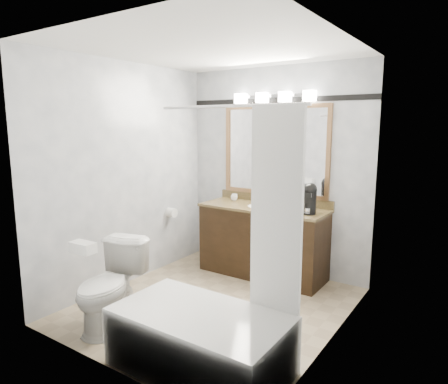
% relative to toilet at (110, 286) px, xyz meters
% --- Properties ---
extents(room, '(2.42, 2.62, 2.52)m').
position_rel_toilet_xyz_m(room, '(0.53, 0.86, 0.87)').
color(room, tan).
rests_on(room, ground).
extents(vanity, '(1.53, 0.58, 0.97)m').
position_rel_toilet_xyz_m(vanity, '(0.53, 1.88, 0.06)').
color(vanity, black).
rests_on(vanity, ground).
extents(mirror, '(1.40, 0.04, 1.10)m').
position_rel_toilet_xyz_m(mirror, '(0.53, 2.14, 1.12)').
color(mirror, '#956943').
rests_on(mirror, room).
extents(vanity_light_bar, '(1.02, 0.14, 0.12)m').
position_rel_toilet_xyz_m(vanity_light_bar, '(0.53, 2.09, 1.75)').
color(vanity_light_bar, silver).
rests_on(vanity_light_bar, room).
extents(accent_stripe, '(2.40, 0.01, 0.06)m').
position_rel_toilet_xyz_m(accent_stripe, '(0.53, 2.16, 1.72)').
color(accent_stripe, black).
rests_on(accent_stripe, room).
extents(bathtub, '(1.30, 0.75, 1.96)m').
position_rel_toilet_xyz_m(bathtub, '(1.09, -0.04, -0.10)').
color(bathtub, white).
rests_on(bathtub, ground).
extents(tp_roll, '(0.11, 0.12, 0.12)m').
position_rel_toilet_xyz_m(tp_roll, '(-0.61, 1.53, 0.32)').
color(tp_roll, white).
rests_on(tp_roll, room).
extents(toilet, '(0.62, 0.84, 0.77)m').
position_rel_toilet_xyz_m(toilet, '(0.00, 0.00, 0.00)').
color(toilet, white).
rests_on(toilet, ground).
extents(tissue_box, '(0.23, 0.13, 0.09)m').
position_rel_toilet_xyz_m(tissue_box, '(0.00, -0.26, 0.43)').
color(tissue_box, white).
rests_on(tissue_box, toilet).
extents(coffee_maker, '(0.17, 0.22, 0.34)m').
position_rel_toilet_xyz_m(coffee_maker, '(1.12, 1.86, 0.64)').
color(coffee_maker, black).
rests_on(coffee_maker, vanity).
extents(cup_left, '(0.09, 0.09, 0.07)m').
position_rel_toilet_xyz_m(cup_left, '(0.04, 2.01, 0.50)').
color(cup_left, white).
rests_on(cup_left, vanity).
extents(cup_right, '(0.08, 0.08, 0.07)m').
position_rel_toilet_xyz_m(cup_right, '(-0.01, 2.10, 0.50)').
color(cup_right, white).
rests_on(cup_right, vanity).
extents(soap_bottle_a, '(0.06, 0.06, 0.10)m').
position_rel_toilet_xyz_m(soap_bottle_a, '(0.29, 2.10, 0.52)').
color(soap_bottle_a, white).
rests_on(soap_bottle_a, vanity).
extents(soap_bottle_b, '(0.07, 0.07, 0.08)m').
position_rel_toilet_xyz_m(soap_bottle_b, '(0.77, 2.05, 0.51)').
color(soap_bottle_b, white).
rests_on(soap_bottle_b, vanity).
extents(soap_bar, '(0.10, 0.08, 0.03)m').
position_rel_toilet_xyz_m(soap_bar, '(0.68, 2.00, 0.48)').
color(soap_bar, beige).
rests_on(soap_bar, vanity).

